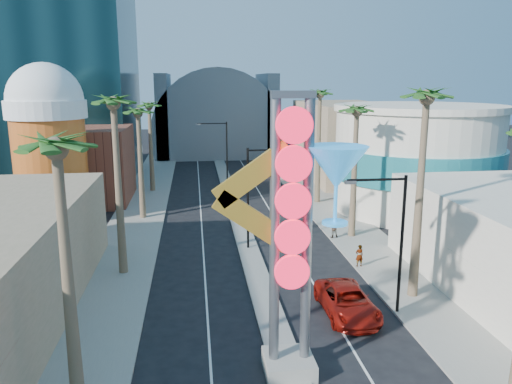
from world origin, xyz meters
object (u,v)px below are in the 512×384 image
neon_sign (310,217)px  pedestrian_b (333,228)px  pedestrian_a (359,256)px  red_pickup (347,302)px

neon_sign → pedestrian_b: bearing=70.9°
pedestrian_a → red_pickup: bearing=58.9°
red_pickup → pedestrian_b: bearing=76.9°
neon_sign → pedestrian_a: bearing=61.7°
neon_sign → red_pickup: size_ratio=2.19×
neon_sign → red_pickup: 9.08m
red_pickup → pedestrian_b: pedestrian_b is taller
pedestrian_b → red_pickup: bearing=76.0°
neon_sign → pedestrian_a: 15.10m
neon_sign → pedestrian_a: neon_sign is taller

